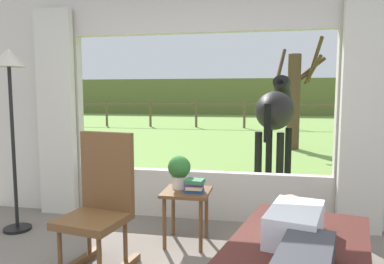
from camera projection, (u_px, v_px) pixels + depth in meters
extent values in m
cube|color=beige|center=(38.00, 107.00, 4.45)|extent=(1.15, 0.12, 2.55)
cube|color=beige|center=(200.00, 194.00, 4.17)|extent=(2.90, 0.12, 0.55)
cube|color=beige|center=(200.00, 12.00, 3.95)|extent=(2.90, 0.12, 0.45)
cube|color=beige|center=(57.00, 114.00, 4.25)|extent=(0.44, 0.10, 2.40)
cube|color=beige|center=(363.00, 117.00, 3.62)|extent=(0.44, 0.10, 2.40)
cube|color=#759E47|center=(244.00, 128.00, 14.84)|extent=(36.00, 21.68, 0.02)
cube|color=#616A34|center=(251.00, 97.00, 24.32)|extent=(36.00, 2.00, 2.40)
cube|color=#471E19|center=(296.00, 260.00, 2.41)|extent=(1.28, 1.87, 0.18)
cube|color=silver|center=(295.00, 224.00, 2.53)|extent=(0.47, 0.66, 0.22)
sphere|color=tan|center=(291.00, 207.00, 2.90)|extent=(0.20, 0.20, 0.20)
cube|color=brown|center=(93.00, 220.00, 2.85)|extent=(0.56, 0.56, 0.06)
cube|color=brown|center=(107.00, 173.00, 3.01)|extent=(0.48, 0.14, 0.68)
cylinder|color=brown|center=(60.00, 251.00, 2.77)|extent=(0.04, 0.04, 0.38)
cylinder|color=brown|center=(99.00, 259.00, 2.64)|extent=(0.04, 0.04, 0.38)
cylinder|color=brown|center=(89.00, 234.00, 3.10)|extent=(0.04, 0.04, 0.38)
cylinder|color=brown|center=(125.00, 240.00, 2.98)|extent=(0.04, 0.04, 0.38)
cube|color=brown|center=(186.00, 192.00, 3.43)|extent=(0.44, 0.44, 0.03)
cylinder|color=brown|center=(164.00, 223.00, 3.33)|extent=(0.04, 0.04, 0.49)
cylinder|color=brown|center=(201.00, 226.00, 3.26)|extent=(0.04, 0.04, 0.49)
cylinder|color=brown|center=(173.00, 212.00, 3.66)|extent=(0.04, 0.04, 0.49)
cylinder|color=brown|center=(206.00, 214.00, 3.59)|extent=(0.04, 0.04, 0.49)
cylinder|color=silver|center=(179.00, 182.00, 3.50)|extent=(0.14, 0.14, 0.12)
sphere|color=#2D6B2D|center=(179.00, 167.00, 3.48)|extent=(0.22, 0.22, 0.22)
cube|color=#23478C|center=(194.00, 191.00, 3.36)|extent=(0.19, 0.13, 0.03)
cube|color=beige|center=(195.00, 187.00, 3.35)|extent=(0.15, 0.14, 0.03)
cube|color=#59336B|center=(194.00, 184.00, 3.35)|extent=(0.20, 0.14, 0.03)
cube|color=#337247|center=(195.00, 181.00, 3.33)|extent=(0.19, 0.16, 0.04)
cylinder|color=black|center=(18.00, 229.00, 3.82)|extent=(0.28, 0.28, 0.03)
cylinder|color=black|center=(13.00, 150.00, 3.73)|extent=(0.04, 0.04, 1.70)
cone|color=beige|center=(8.00, 58.00, 3.63)|extent=(0.32, 0.32, 0.18)
ellipsoid|color=black|center=(275.00, 111.00, 5.64)|extent=(0.80, 1.33, 0.60)
cylinder|color=black|center=(282.00, 91.00, 6.23)|extent=(0.38, 0.64, 0.53)
ellipsoid|color=black|center=(285.00, 82.00, 6.44)|extent=(0.29, 0.51, 0.24)
cube|color=black|center=(282.00, 89.00, 6.15)|extent=(0.17, 0.44, 0.32)
cylinder|color=black|center=(267.00, 123.00, 5.11)|extent=(0.12, 0.12, 0.55)
cylinder|color=black|center=(269.00, 152.00, 6.16)|extent=(0.11, 0.11, 0.85)
cylinder|color=black|center=(288.00, 153.00, 6.04)|extent=(0.11, 0.11, 0.85)
cylinder|color=black|center=(258.00, 160.00, 5.39)|extent=(0.11, 0.11, 0.85)
cylinder|color=black|center=(280.00, 162.00, 5.27)|extent=(0.11, 0.11, 0.85)
cylinder|color=#4C3823|center=(294.00, 102.00, 9.12)|extent=(0.32, 0.32, 2.39)
cylinder|color=#47331E|center=(315.00, 61.00, 9.00)|extent=(0.27, 1.04, 1.06)
cylinder|color=#47331E|center=(302.00, 76.00, 9.46)|extent=(1.15, 0.61, 0.95)
cylinder|color=#47331E|center=(281.00, 63.00, 9.17)|extent=(0.28, 0.69, 0.77)
cylinder|color=#47331E|center=(313.00, 70.00, 9.03)|extent=(0.30, 1.17, 0.68)
cylinder|color=#47331E|center=(293.00, 83.00, 9.44)|extent=(0.97, 0.11, 0.66)
cylinder|color=brown|center=(65.00, 113.00, 16.24)|extent=(0.10, 0.10, 1.10)
cylinder|color=brown|center=(107.00, 113.00, 15.86)|extent=(0.10, 0.10, 1.10)
cylinder|color=brown|center=(150.00, 114.00, 15.48)|extent=(0.10, 0.10, 1.10)
cylinder|color=brown|center=(196.00, 114.00, 15.11)|extent=(0.10, 0.10, 1.10)
cylinder|color=brown|center=(244.00, 115.00, 14.73)|extent=(0.10, 0.10, 1.10)
cylinder|color=brown|center=(295.00, 115.00, 14.35)|extent=(0.10, 0.10, 1.10)
cylinder|color=brown|center=(349.00, 116.00, 13.98)|extent=(0.10, 0.10, 1.10)
cube|color=brown|center=(245.00, 105.00, 14.69)|extent=(16.00, 0.06, 0.08)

